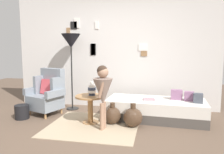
# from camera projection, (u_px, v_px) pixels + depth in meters

# --- Properties ---
(ground_plane) EXTENTS (12.00, 12.00, 0.00)m
(ground_plane) POSITION_uv_depth(u_px,v_px,m) (91.00, 138.00, 3.49)
(ground_plane) COLOR brown
(gallery_wall) EXTENTS (4.80, 0.12, 2.60)m
(gallery_wall) POSITION_uv_depth(u_px,v_px,m) (114.00, 53.00, 5.21)
(gallery_wall) COLOR silver
(gallery_wall) RESTS_ON ground
(rug) EXTENTS (1.60, 1.47, 0.01)m
(rug) POSITION_uv_depth(u_px,v_px,m) (93.00, 126.00, 4.01)
(rug) COLOR tan
(rug) RESTS_ON ground
(armchair) EXTENTS (0.88, 0.77, 0.97)m
(armchair) POSITION_uv_depth(u_px,v_px,m) (48.00, 94.00, 4.73)
(armchair) COLOR tan
(armchair) RESTS_ON ground
(daybed) EXTENTS (1.95, 0.91, 0.40)m
(daybed) POSITION_uv_depth(u_px,v_px,m) (155.00, 109.00, 4.36)
(daybed) COLOR #4C4742
(daybed) RESTS_ON ground
(pillow_head) EXTENTS (0.18, 0.14, 0.18)m
(pillow_head) POSITION_uv_depth(u_px,v_px,m) (198.00, 98.00, 4.06)
(pillow_head) COLOR #474C56
(pillow_head) RESTS_ON daybed
(pillow_mid) EXTENTS (0.19, 0.14, 0.18)m
(pillow_mid) POSITION_uv_depth(u_px,v_px,m) (189.00, 96.00, 4.23)
(pillow_mid) COLOR gray
(pillow_mid) RESTS_ON daybed
(pillow_back) EXTENTS (0.22, 0.13, 0.19)m
(pillow_back) POSITION_uv_depth(u_px,v_px,m) (177.00, 95.00, 4.33)
(pillow_back) COLOR gray
(pillow_back) RESTS_ON daybed
(side_table) EXTENTS (0.56, 0.56, 0.53)m
(side_table) POSITION_uv_depth(u_px,v_px,m) (90.00, 103.00, 4.13)
(side_table) COLOR #9E7042
(side_table) RESTS_ON ground
(vase_striped) EXTENTS (0.15, 0.15, 0.26)m
(vase_striped) POSITION_uv_depth(u_px,v_px,m) (92.00, 90.00, 4.11)
(vase_striped) COLOR #2D384C
(vase_striped) RESTS_ON side_table
(floor_lamp) EXTENTS (0.43, 0.43, 1.73)m
(floor_lamp) POSITION_uv_depth(u_px,v_px,m) (71.00, 43.00, 4.95)
(floor_lamp) COLOR black
(floor_lamp) RESTS_ON ground
(person_child) EXTENTS (0.34, 0.34, 1.12)m
(person_child) POSITION_uv_depth(u_px,v_px,m) (103.00, 89.00, 3.75)
(person_child) COLOR #A37A60
(person_child) RESTS_ON ground
(book_on_daybed) EXTENTS (0.24, 0.18, 0.03)m
(book_on_daybed) POSITION_uv_depth(u_px,v_px,m) (149.00, 99.00, 4.31)
(book_on_daybed) COLOR #A7838E
(book_on_daybed) RESTS_ON daybed
(demijohn_near) EXTENTS (0.32, 0.32, 0.40)m
(demijohn_near) POSITION_uv_depth(u_px,v_px,m) (113.00, 115.00, 4.11)
(demijohn_near) COLOR #473323
(demijohn_near) RESTS_ON ground
(demijohn_far) EXTENTS (0.35, 0.35, 0.43)m
(demijohn_far) POSITION_uv_depth(u_px,v_px,m) (133.00, 117.00, 3.95)
(demijohn_far) COLOR #473323
(demijohn_far) RESTS_ON ground
(magazine_basket) EXTENTS (0.28, 0.28, 0.28)m
(magazine_basket) POSITION_uv_depth(u_px,v_px,m) (22.00, 112.00, 4.41)
(magazine_basket) COLOR black
(magazine_basket) RESTS_ON ground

